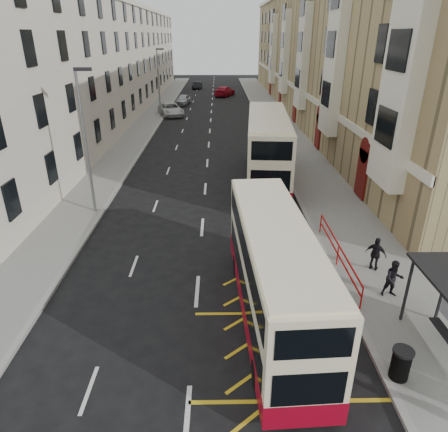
{
  "coord_description": "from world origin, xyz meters",
  "views": [
    {
      "loc": [
        0.91,
        -9.73,
        9.68
      ],
      "look_at": [
        1.16,
        7.17,
        1.96
      ],
      "focal_mm": 32.0,
      "sensor_mm": 36.0,
      "label": 1
    }
  ],
  "objects_px": {
    "double_decker_front": "(274,273)",
    "litter_bin": "(401,363)",
    "street_lamp_near": "(85,136)",
    "double_decker_rear": "(267,148)",
    "pedestrian_mid": "(394,279)",
    "car_dark": "(197,85)",
    "white_van": "(171,109)",
    "street_lamp_far": "(159,79)",
    "car_silver": "(183,100)",
    "pedestrian_far": "(376,254)",
    "car_red": "(225,91)"
  },
  "relations": [
    {
      "from": "street_lamp_far",
      "to": "litter_bin",
      "type": "height_order",
      "value": "street_lamp_far"
    },
    {
      "from": "double_decker_front",
      "to": "litter_bin",
      "type": "relative_size",
      "value": 9.35
    },
    {
      "from": "street_lamp_near",
      "to": "car_dark",
      "type": "height_order",
      "value": "street_lamp_near"
    },
    {
      "from": "street_lamp_far",
      "to": "pedestrian_mid",
      "type": "height_order",
      "value": "street_lamp_far"
    },
    {
      "from": "litter_bin",
      "to": "double_decker_rear",
      "type": "bearing_deg",
      "value": 96.17
    },
    {
      "from": "litter_bin",
      "to": "car_silver",
      "type": "xyz_separation_m",
      "value": [
        -10.66,
        52.5,
        0.05
      ]
    },
    {
      "from": "pedestrian_far",
      "to": "white_van",
      "type": "height_order",
      "value": "pedestrian_far"
    },
    {
      "from": "street_lamp_near",
      "to": "double_decker_front",
      "type": "distance_m",
      "value": 13.66
    },
    {
      "from": "double_decker_rear",
      "to": "car_red",
      "type": "height_order",
      "value": "double_decker_rear"
    },
    {
      "from": "street_lamp_far",
      "to": "car_silver",
      "type": "distance_m",
      "value": 10.67
    },
    {
      "from": "double_decker_front",
      "to": "litter_bin",
      "type": "bearing_deg",
      "value": -44.05
    },
    {
      "from": "car_silver",
      "to": "car_red",
      "type": "xyz_separation_m",
      "value": [
        6.37,
        9.27,
        0.05
      ]
    },
    {
      "from": "double_decker_rear",
      "to": "street_lamp_far",
      "type": "bearing_deg",
      "value": 118.46
    },
    {
      "from": "car_dark",
      "to": "double_decker_front",
      "type": "bearing_deg",
      "value": -77.97
    },
    {
      "from": "street_lamp_far",
      "to": "double_decker_front",
      "type": "height_order",
      "value": "street_lamp_far"
    },
    {
      "from": "double_decker_front",
      "to": "litter_bin",
      "type": "distance_m",
      "value": 4.81
    },
    {
      "from": "street_lamp_near",
      "to": "double_decker_rear",
      "type": "height_order",
      "value": "street_lamp_near"
    },
    {
      "from": "street_lamp_near",
      "to": "street_lamp_far",
      "type": "relative_size",
      "value": 1.0
    },
    {
      "from": "street_lamp_near",
      "to": "white_van",
      "type": "height_order",
      "value": "street_lamp_near"
    },
    {
      "from": "street_lamp_far",
      "to": "pedestrian_far",
      "type": "height_order",
      "value": "street_lamp_far"
    },
    {
      "from": "pedestrian_mid",
      "to": "pedestrian_far",
      "type": "distance_m",
      "value": 1.96
    },
    {
      "from": "double_decker_front",
      "to": "car_red",
      "type": "height_order",
      "value": "double_decker_front"
    },
    {
      "from": "street_lamp_far",
      "to": "litter_bin",
      "type": "xyz_separation_m",
      "value": [
        12.7,
        -42.78,
        -3.94
      ]
    },
    {
      "from": "double_decker_front",
      "to": "pedestrian_mid",
      "type": "bearing_deg",
      "value": 9.61
    },
    {
      "from": "street_lamp_near",
      "to": "litter_bin",
      "type": "xyz_separation_m",
      "value": [
        12.7,
        -12.78,
        -3.94
      ]
    },
    {
      "from": "street_lamp_near",
      "to": "car_silver",
      "type": "xyz_separation_m",
      "value": [
        2.04,
        39.72,
        -3.89
      ]
    },
    {
      "from": "pedestrian_mid",
      "to": "white_van",
      "type": "bearing_deg",
      "value": 108.27
    },
    {
      "from": "double_decker_front",
      "to": "car_silver",
      "type": "xyz_separation_m",
      "value": [
        -7.16,
        49.46,
        -1.23
      ]
    },
    {
      "from": "street_lamp_far",
      "to": "pedestrian_far",
      "type": "relative_size",
      "value": 5.18
    },
    {
      "from": "white_van",
      "to": "litter_bin",
      "type": "bearing_deg",
      "value": -92.66
    },
    {
      "from": "double_decker_front",
      "to": "pedestrian_mid",
      "type": "relative_size",
      "value": 6.25
    },
    {
      "from": "pedestrian_mid",
      "to": "car_dark",
      "type": "bearing_deg",
      "value": 99.33
    },
    {
      "from": "white_van",
      "to": "car_dark",
      "type": "bearing_deg",
      "value": 68.23
    },
    {
      "from": "street_lamp_far",
      "to": "pedestrian_far",
      "type": "bearing_deg",
      "value": -68.92
    },
    {
      "from": "street_lamp_near",
      "to": "double_decker_rear",
      "type": "xyz_separation_m",
      "value": [
        10.71,
        5.64,
        -2.24
      ]
    },
    {
      "from": "white_van",
      "to": "car_dark",
      "type": "distance_m",
      "value": 27.8
    },
    {
      "from": "car_red",
      "to": "street_lamp_near",
      "type": "bearing_deg",
      "value": 101.42
    },
    {
      "from": "pedestrian_mid",
      "to": "car_dark",
      "type": "height_order",
      "value": "pedestrian_mid"
    },
    {
      "from": "double_decker_front",
      "to": "double_decker_rear",
      "type": "relative_size",
      "value": 0.82
    },
    {
      "from": "litter_bin",
      "to": "car_dark",
      "type": "height_order",
      "value": "car_dark"
    },
    {
      "from": "street_lamp_near",
      "to": "street_lamp_far",
      "type": "height_order",
      "value": "same"
    },
    {
      "from": "pedestrian_mid",
      "to": "car_red",
      "type": "xyz_separation_m",
      "value": [
        -5.7,
        57.62,
        -0.14
      ]
    },
    {
      "from": "street_lamp_near",
      "to": "litter_bin",
      "type": "bearing_deg",
      "value": -45.18
    },
    {
      "from": "white_van",
      "to": "car_silver",
      "type": "xyz_separation_m",
      "value": [
        0.89,
        8.64,
        -0.04
      ]
    },
    {
      "from": "double_decker_rear",
      "to": "litter_bin",
      "type": "height_order",
      "value": "double_decker_rear"
    },
    {
      "from": "double_decker_front",
      "to": "litter_bin",
      "type": "height_order",
      "value": "double_decker_front"
    },
    {
      "from": "pedestrian_far",
      "to": "car_silver",
      "type": "distance_m",
      "value": 47.94
    },
    {
      "from": "car_silver",
      "to": "car_dark",
      "type": "bearing_deg",
      "value": 93.71
    },
    {
      "from": "double_decker_rear",
      "to": "car_dark",
      "type": "height_order",
      "value": "double_decker_rear"
    },
    {
      "from": "litter_bin",
      "to": "pedestrian_mid",
      "type": "bearing_deg",
      "value": 71.1
    }
  ]
}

